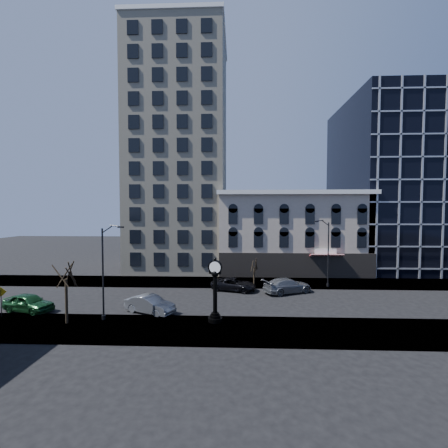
{
  "coord_description": "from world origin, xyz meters",
  "views": [
    {
      "loc": [
        3.42,
        -31.44,
        9.53
      ],
      "look_at": [
        2.0,
        4.0,
        8.0
      ],
      "focal_mm": 24.0,
      "sensor_mm": 36.0,
      "label": 1
    }
  ],
  "objects_px": {
    "street_clock": "(215,293)",
    "car_near_a": "(29,303)",
    "warning_sign": "(1,296)",
    "street_lamp_near": "(108,247)",
    "car_near_b": "(150,304)"
  },
  "relations": [
    {
      "from": "car_near_b",
      "to": "street_lamp_near",
      "type": "bearing_deg",
      "value": 153.94
    },
    {
      "from": "car_near_a",
      "to": "car_near_b",
      "type": "height_order",
      "value": "car_near_a"
    },
    {
      "from": "street_clock",
      "to": "car_near_b",
      "type": "bearing_deg",
      "value": 174.72
    },
    {
      "from": "street_clock",
      "to": "car_near_a",
      "type": "relative_size",
      "value": 1.11
    },
    {
      "from": "street_clock",
      "to": "car_near_a",
      "type": "bearing_deg",
      "value": -172.52
    },
    {
      "from": "warning_sign",
      "to": "car_near_b",
      "type": "xyz_separation_m",
      "value": [
        12.81,
        1.89,
        -1.15
      ]
    },
    {
      "from": "car_near_a",
      "to": "car_near_b",
      "type": "bearing_deg",
      "value": -74.67
    },
    {
      "from": "street_lamp_near",
      "to": "car_near_b",
      "type": "bearing_deg",
      "value": 56.23
    },
    {
      "from": "street_lamp_near",
      "to": "warning_sign",
      "type": "xyz_separation_m",
      "value": [
        -9.98,
        0.48,
        -4.5
      ]
    },
    {
      "from": "street_clock",
      "to": "car_near_a",
      "type": "distance_m",
      "value": 18.1
    },
    {
      "from": "street_clock",
      "to": "car_near_b",
      "type": "distance_m",
      "value": 6.9
    },
    {
      "from": "street_clock",
      "to": "street_lamp_near",
      "type": "bearing_deg",
      "value": -164.84
    },
    {
      "from": "car_near_a",
      "to": "car_near_b",
      "type": "xyz_separation_m",
      "value": [
        11.61,
        0.09,
        -0.03
      ]
    },
    {
      "from": "street_lamp_near",
      "to": "warning_sign",
      "type": "distance_m",
      "value": 10.96
    },
    {
      "from": "warning_sign",
      "to": "car_near_a",
      "type": "bearing_deg",
      "value": 35.18
    }
  ]
}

